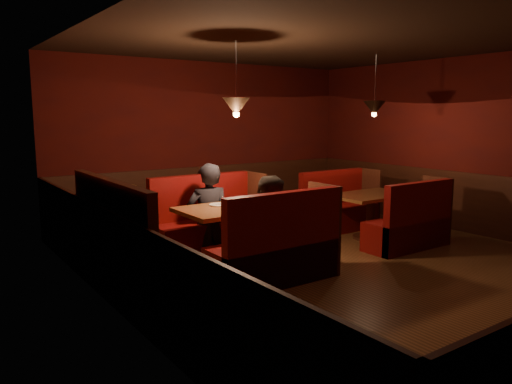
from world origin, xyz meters
TOP-DOWN VIEW (x-y plane):
  - room at (-0.28, 0.05)m, footprint 6.02×7.02m
  - main_table at (-1.18, 0.68)m, footprint 1.47×0.89m
  - main_bench_far at (-1.16, 1.51)m, footprint 1.62×0.58m
  - main_bench_near at (-1.16, -0.16)m, footprint 1.62×0.58m
  - second_table at (1.33, 0.69)m, footprint 1.28×0.82m
  - second_bench_far at (1.36, 1.46)m, footprint 1.41×0.53m
  - second_bench_near at (1.36, -0.07)m, footprint 1.41×0.53m
  - diner_a at (-1.29, 1.25)m, footprint 0.68×0.53m
  - diner_b at (-1.06, 0.08)m, footprint 0.92×0.81m

SIDE VIEW (x-z plane):
  - second_bench_far at x=1.36m, z-range -0.18..0.82m
  - second_bench_near at x=1.36m, z-range -0.18..0.82m
  - main_bench_far at x=-1.16m, z-range -0.20..0.90m
  - main_bench_near at x=-1.16m, z-range -0.20..0.90m
  - second_table at x=1.33m, z-range 0.17..0.89m
  - main_table at x=-1.18m, z-range 0.09..1.12m
  - diner_b at x=-1.06m, z-range 0.00..1.59m
  - diner_a at x=-1.29m, z-range 0.00..1.66m
  - room at x=-0.28m, z-range -0.41..2.51m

